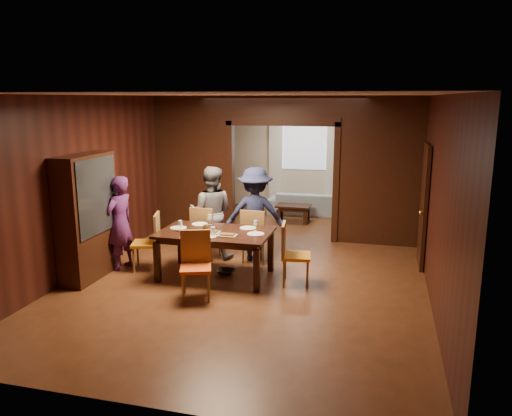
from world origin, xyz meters
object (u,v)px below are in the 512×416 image
(person_purple, at_px, (120,223))
(dining_table, at_px, (216,254))
(person_navy, at_px, (255,214))
(chair_near, at_px, (196,266))
(chair_right, at_px, (296,254))
(chair_far_r, at_px, (256,235))
(person_grey, at_px, (211,213))
(coffee_table, at_px, (293,213))
(hutch, at_px, (87,217))
(chair_left, at_px, (146,242))
(chair_far_l, at_px, (206,232))
(sofa, at_px, (307,203))

(person_purple, xyz_separation_m, dining_table, (1.68, 0.03, -0.42))
(person_purple, height_order, person_navy, person_navy)
(dining_table, xyz_separation_m, chair_near, (0.01, -0.92, 0.10))
(chair_right, xyz_separation_m, chair_far_r, (-0.88, 0.90, 0.00))
(person_grey, relative_size, chair_near, 1.72)
(person_grey, distance_m, person_navy, 0.80)
(person_purple, distance_m, chair_far_r, 2.34)
(coffee_table, height_order, chair_right, chair_right)
(person_grey, relative_size, person_navy, 1.00)
(coffee_table, height_order, hutch, hutch)
(coffee_table, bearing_deg, hutch, -119.38)
(person_purple, distance_m, person_navy, 2.33)
(person_purple, relative_size, chair_far_r, 1.65)
(chair_left, bearing_deg, person_navy, 104.21)
(chair_far_l, distance_m, hutch, 2.11)
(chair_left, distance_m, hutch, 1.04)
(person_navy, bearing_deg, coffee_table, -106.15)
(sofa, height_order, hutch, hutch)
(person_navy, relative_size, chair_far_l, 1.72)
(dining_table, distance_m, hutch, 2.13)
(person_grey, distance_m, sofa, 4.09)
(sofa, height_order, chair_far_l, chair_far_l)
(chair_right, height_order, chair_far_r, same)
(chair_far_r, xyz_separation_m, hutch, (-2.41, -1.43, 0.52))
(coffee_table, bearing_deg, chair_far_l, -108.59)
(chair_right, height_order, chair_far_l, same)
(chair_near, bearing_deg, person_grey, 83.08)
(person_navy, bearing_deg, person_purple, 14.20)
(person_grey, distance_m, chair_near, 1.94)
(chair_far_r, xyz_separation_m, chair_near, (-0.43, -1.82, 0.00))
(chair_right, bearing_deg, chair_left, 81.39)
(chair_right, xyz_separation_m, hutch, (-3.29, -0.52, 0.52))
(sofa, relative_size, hutch, 0.95)
(hutch, bearing_deg, person_grey, 43.14)
(coffee_table, relative_size, chair_far_r, 0.82)
(person_grey, height_order, dining_table, person_grey)
(chair_far_r, bearing_deg, chair_right, 136.60)
(person_grey, distance_m, chair_far_r, 0.91)
(hutch, bearing_deg, chair_right, 9.06)
(person_purple, xyz_separation_m, hutch, (-0.29, -0.49, 0.20))
(person_purple, xyz_separation_m, chair_right, (3.00, 0.03, -0.31))
(dining_table, xyz_separation_m, hutch, (-1.97, -0.52, 0.62))
(chair_left, height_order, chair_near, same)
(dining_table, bearing_deg, chair_right, 0.06)
(coffee_table, distance_m, chair_right, 4.04)
(chair_near, bearing_deg, dining_table, 71.25)
(chair_far_l, bearing_deg, person_purple, 41.04)
(coffee_table, distance_m, hutch, 5.21)
(person_grey, bearing_deg, chair_near, 95.54)
(sofa, relative_size, dining_table, 1.07)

